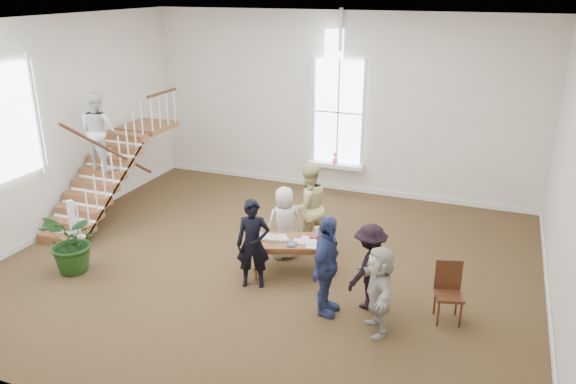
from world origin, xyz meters
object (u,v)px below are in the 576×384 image
at_px(floor_plant, 73,242).
at_px(library_table, 290,244).
at_px(woman_cluster_a, 326,266).
at_px(woman_cluster_b, 370,267).
at_px(police_officer, 253,244).
at_px(person_yellow, 308,207).
at_px(woman_cluster_c, 379,290).
at_px(elderly_woman, 285,223).
at_px(side_chair, 449,288).

bearing_deg(floor_plant, library_table, 20.31).
distance_m(woman_cluster_a, woman_cluster_b, 0.76).
distance_m(library_table, floor_plant, 4.02).
height_order(police_officer, woman_cluster_a, woman_cluster_a).
xyz_separation_m(person_yellow, woman_cluster_c, (1.97, -2.34, -0.19)).
relative_size(elderly_woman, woman_cluster_c, 1.01).
xyz_separation_m(elderly_woman, side_chair, (3.24, -1.08, -0.17)).
height_order(woman_cluster_a, woman_cluster_b, woman_cluster_a).
relative_size(elderly_woman, woman_cluster_b, 0.98).
distance_m(police_officer, side_chair, 3.35).
bearing_deg(elderly_woman, person_yellow, -158.33).
relative_size(police_officer, woman_cluster_b, 1.10).
bearing_deg(woman_cluster_c, police_officer, -131.25).
xyz_separation_m(woman_cluster_a, woman_cluster_b, (0.60, 0.45, -0.11)).
height_order(person_yellow, floor_plant, person_yellow).
bearing_deg(side_chair, person_yellow, 135.38).
height_order(police_officer, floor_plant, police_officer).
xyz_separation_m(elderly_woman, woman_cluster_b, (1.97, -1.19, 0.02)).
bearing_deg(elderly_woman, woman_cluster_c, 103.58).
distance_m(person_yellow, side_chair, 3.36).
relative_size(police_officer, side_chair, 1.65).
distance_m(woman_cluster_b, floor_plant, 5.46).
bearing_deg(person_yellow, elderly_woman, 13.55).
bearing_deg(person_yellow, library_table, 46.96).
distance_m(police_officer, woman_cluster_b, 2.07).
bearing_deg(woman_cluster_c, floor_plant, -115.62).
bearing_deg(person_yellow, woman_cluster_b, 89.14).
bearing_deg(floor_plant, woman_cluster_b, 8.50).
xyz_separation_m(elderly_woman, woman_cluster_c, (2.27, -1.84, -0.00)).
bearing_deg(side_chair, woman_cluster_b, 168.80).
bearing_deg(person_yellow, floor_plant, -11.61).
relative_size(woman_cluster_b, woman_cluster_c, 1.03).
bearing_deg(woman_cluster_a, floor_plant, 96.62).
relative_size(person_yellow, woman_cluster_c, 1.26).
relative_size(person_yellow, woman_cluster_a, 1.06).
distance_m(library_table, side_chair, 2.93).
distance_m(woman_cluster_a, side_chair, 1.97).
relative_size(woman_cluster_b, floor_plant, 1.22).
height_order(police_officer, side_chair, police_officer).
height_order(library_table, police_officer, police_officer).
height_order(elderly_woman, woman_cluster_c, elderly_woman).
relative_size(police_officer, woman_cluster_c, 1.13).
bearing_deg(side_chair, floor_plant, 171.51).
relative_size(library_table, elderly_woman, 1.11).
xyz_separation_m(elderly_woman, person_yellow, (0.30, 0.50, 0.19)).
relative_size(library_table, woman_cluster_a, 0.93).
relative_size(police_officer, elderly_woman, 1.13).
distance_m(library_table, woman_cluster_a, 1.48).
bearing_deg(person_yellow, side_chair, 106.25).
xyz_separation_m(police_officer, woman_cluster_b, (2.07, 0.06, -0.07)).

